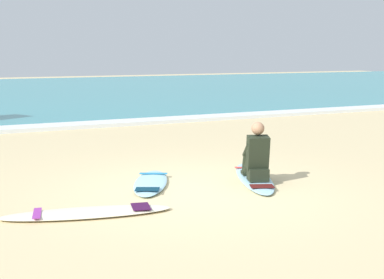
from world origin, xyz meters
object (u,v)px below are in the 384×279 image
surfboard_main (254,178)px  surfboard_spare_far (87,213)px  surfboard_spare_near (151,183)px  surfer_seated (257,157)px

surfboard_main → surfboard_spare_far: 3.15m
surfboard_spare_near → surfboard_spare_far: bearing=-139.0°
surfboard_spare_far → surfboard_spare_near: bearing=41.0°
surfboard_main → surfboard_spare_far: (-3.06, -0.76, 0.00)m
surfboard_main → surfer_seated: surfer_seated is taller
surfboard_spare_near → surfboard_spare_far: same height
surfboard_main → surfer_seated: size_ratio=2.45×
surfboard_spare_far → surfer_seated: bearing=10.2°
surfboard_main → surfboard_spare_near: same height
surfboard_main → surfer_seated: (-0.10, -0.23, 0.40)m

